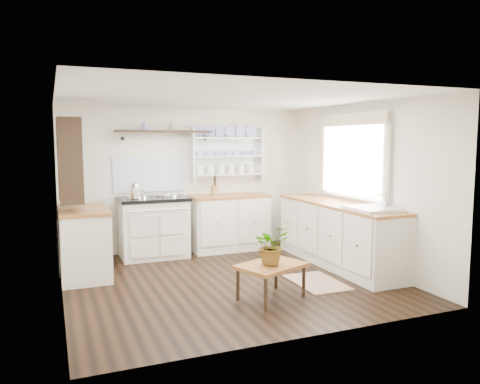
% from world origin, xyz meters
% --- Properties ---
extents(floor, '(4.00, 3.80, 0.01)m').
position_xyz_m(floor, '(0.00, 0.00, 0.00)').
color(floor, black).
rests_on(floor, ground).
extents(wall_back, '(4.00, 0.02, 2.30)m').
position_xyz_m(wall_back, '(0.00, 1.90, 1.15)').
color(wall_back, '#ECE5CC').
rests_on(wall_back, ground).
extents(wall_right, '(0.02, 3.80, 2.30)m').
position_xyz_m(wall_right, '(2.00, 0.00, 1.15)').
color(wall_right, '#ECE5CC').
rests_on(wall_right, ground).
extents(wall_left, '(0.02, 3.80, 2.30)m').
position_xyz_m(wall_left, '(-2.00, 0.00, 1.15)').
color(wall_left, '#ECE5CC').
rests_on(wall_left, ground).
extents(ceiling, '(4.00, 3.80, 0.01)m').
position_xyz_m(ceiling, '(0.00, 0.00, 2.30)').
color(ceiling, white).
rests_on(ceiling, wall_back).
extents(window, '(0.08, 1.55, 1.22)m').
position_xyz_m(window, '(1.95, 0.15, 1.56)').
color(window, white).
rests_on(window, wall_right).
extents(aga_cooker, '(1.03, 0.72, 0.95)m').
position_xyz_m(aga_cooker, '(-0.64, 1.57, 0.47)').
color(aga_cooker, beige).
rests_on(aga_cooker, floor).
extents(back_cabinets, '(1.27, 0.63, 0.90)m').
position_xyz_m(back_cabinets, '(0.60, 1.60, 0.46)').
color(back_cabinets, silver).
rests_on(back_cabinets, floor).
extents(right_cabinets, '(0.62, 2.43, 0.90)m').
position_xyz_m(right_cabinets, '(1.70, 0.10, 0.46)').
color(right_cabinets, silver).
rests_on(right_cabinets, floor).
extents(belfast_sink, '(0.55, 0.60, 0.45)m').
position_xyz_m(belfast_sink, '(1.70, -0.65, 0.80)').
color(belfast_sink, white).
rests_on(belfast_sink, right_cabinets).
extents(left_cabinets, '(0.62, 1.13, 0.90)m').
position_xyz_m(left_cabinets, '(-1.70, 0.90, 0.46)').
color(left_cabinets, silver).
rests_on(left_cabinets, floor).
extents(plate_rack, '(1.20, 0.22, 0.90)m').
position_xyz_m(plate_rack, '(0.65, 1.86, 1.56)').
color(plate_rack, white).
rests_on(plate_rack, wall_back).
extents(high_shelf, '(1.50, 0.29, 0.16)m').
position_xyz_m(high_shelf, '(-0.40, 1.78, 1.91)').
color(high_shelf, black).
rests_on(high_shelf, wall_back).
extents(left_shelving, '(0.28, 0.80, 1.05)m').
position_xyz_m(left_shelving, '(-1.84, 0.90, 1.55)').
color(left_shelving, black).
rests_on(left_shelving, wall_left).
extents(kettle, '(0.19, 0.19, 0.24)m').
position_xyz_m(kettle, '(-0.92, 1.45, 1.05)').
color(kettle, silver).
rests_on(kettle, aga_cooker).
extents(utensil_crock, '(0.12, 0.12, 0.14)m').
position_xyz_m(utensil_crock, '(0.39, 1.68, 0.98)').
color(utensil_crock, '#A9783E').
rests_on(utensil_crock, back_cabinets).
extents(center_table, '(0.88, 0.76, 0.40)m').
position_xyz_m(center_table, '(0.19, -0.84, 0.35)').
color(center_table, brown).
rests_on(center_table, floor).
extents(potted_plant, '(0.46, 0.42, 0.44)m').
position_xyz_m(potted_plant, '(0.19, -0.84, 0.62)').
color(potted_plant, '#3F7233').
rests_on(potted_plant, center_table).
extents(floor_rug, '(0.57, 0.86, 0.02)m').
position_xyz_m(floor_rug, '(0.97, -0.53, 0.01)').
color(floor_rug, '#8F6753').
rests_on(floor_rug, floor).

